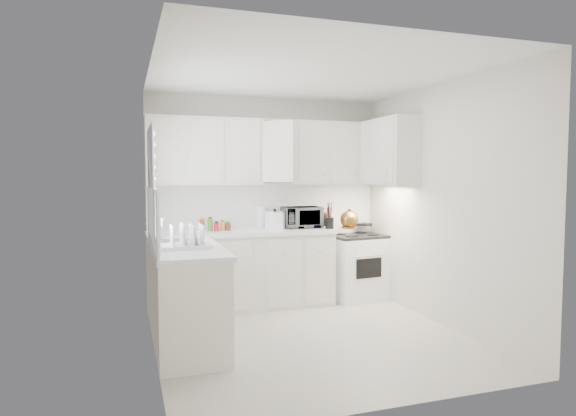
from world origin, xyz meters
name	(u,v)px	position (x,y,z in m)	size (l,w,h in m)	color
floor	(310,337)	(0.00, 0.00, 0.00)	(3.20, 3.20, 0.00)	beige
ceiling	(311,73)	(0.00, 0.00, 2.60)	(3.20, 3.20, 0.00)	white
wall_back	(266,200)	(0.00, 1.60, 1.30)	(3.00, 3.00, 0.00)	beige
wall_front	(394,222)	(0.00, -1.60, 1.30)	(3.00, 3.00, 0.00)	beige
wall_left	(153,211)	(-1.50, 0.00, 1.30)	(3.20, 3.20, 0.00)	beige
wall_right	(440,205)	(1.50, 0.00, 1.30)	(3.20, 3.20, 0.00)	beige
window_blinds	(152,182)	(-1.48, 0.35, 1.55)	(0.06, 0.96, 1.06)	white
lower_cabinets_back	(242,271)	(-0.39, 1.30, 0.45)	(2.22, 0.60, 0.90)	beige
lower_cabinets_left	(185,297)	(-1.20, 0.20, 0.45)	(0.60, 1.60, 0.90)	beige
countertop_back	(242,232)	(-0.39, 1.29, 0.93)	(2.24, 0.64, 0.05)	silver
countertop_left	(186,248)	(-1.19, 0.20, 0.93)	(0.64, 1.62, 0.05)	silver
backsplash_back	(266,206)	(0.00, 1.59, 1.23)	(2.98, 0.02, 0.55)	silver
backsplash_left	(153,218)	(-1.49, 0.20, 1.23)	(0.02, 1.60, 0.55)	silver
upper_cabinets_back	(270,184)	(0.00, 1.44, 1.50)	(3.00, 0.33, 0.80)	beige
upper_cabinets_right	(389,185)	(1.33, 0.82, 1.50)	(0.33, 0.90, 0.80)	beige
sink	(182,229)	(-1.19, 0.55, 1.07)	(0.42, 0.38, 0.30)	gray
stove	(356,258)	(1.13, 1.28, 0.54)	(0.70, 0.57, 1.07)	white
tea_kettle	(349,218)	(0.95, 1.12, 1.07)	(0.29, 0.24, 0.27)	olive
frying_pan	(363,224)	(1.31, 1.44, 0.96)	(0.24, 0.40, 0.04)	black
microwave	(302,215)	(0.40, 1.34, 1.11)	(0.48, 0.26, 0.32)	gray
rice_cooker	(275,219)	(0.03, 1.33, 1.08)	(0.25, 0.25, 0.25)	white
paper_towel	(261,217)	(-0.09, 1.52, 1.08)	(0.12, 0.12, 0.27)	white
utensil_crock	(330,215)	(0.68, 1.11, 1.12)	(0.11, 0.11, 0.34)	black
dish_rack	(186,235)	(-1.21, 0.03, 1.07)	(0.45, 0.33, 0.25)	white
spice_left_0	(202,225)	(-0.85, 1.42, 1.02)	(0.06, 0.06, 0.13)	#9D462A
spice_left_1	(210,226)	(-0.78, 1.33, 1.02)	(0.06, 0.06, 0.13)	#40832B
spice_left_2	(215,225)	(-0.70, 1.42, 1.02)	(0.06, 0.06, 0.13)	#B7182B
spice_left_3	(222,225)	(-0.62, 1.33, 1.02)	(0.06, 0.06, 0.13)	orange
spice_left_4	(227,224)	(-0.55, 1.42, 1.02)	(0.06, 0.06, 0.13)	#583619
sauce_right_0	(312,219)	(0.58, 1.46, 1.05)	(0.06, 0.06, 0.19)	#B7182B
sauce_right_1	(318,219)	(0.64, 1.40, 1.05)	(0.06, 0.06, 0.19)	orange
sauce_right_2	(320,219)	(0.69, 1.46, 1.05)	(0.06, 0.06, 0.19)	#583619
sauce_right_3	(325,219)	(0.74, 1.40, 1.05)	(0.06, 0.06, 0.19)	black
sauce_right_4	(328,219)	(0.80, 1.46, 1.05)	(0.06, 0.06, 0.19)	#9D462A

